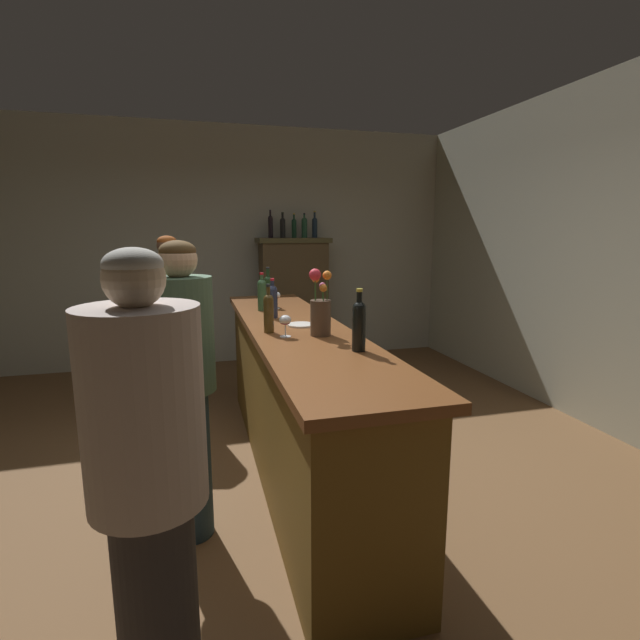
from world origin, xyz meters
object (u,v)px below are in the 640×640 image
at_px(display_bottle_center, 294,227).
at_px(bar_counter, 297,399).
at_px(display_bottle_left, 271,226).
at_px(display_bottle_right, 315,226).
at_px(wine_bottle_chardonnay, 273,300).
at_px(wine_glass_mid, 276,296).
at_px(patron_tall, 149,485).
at_px(patron_in_navy, 185,379).
at_px(wine_bottle_pinot, 359,323).
at_px(display_bottle_midright, 304,227).
at_px(display_cabinet, 294,299).
at_px(wine_bottle_malbec, 269,311).
at_px(cheese_plate, 301,325).
at_px(display_bottle_midleft, 283,226).
at_px(wine_bottle_riesling, 262,293).
at_px(patron_redhead, 171,320).
at_px(wine_bottle_syrah, 268,289).
at_px(flower_arrangement, 320,310).
at_px(wine_glass_front, 285,321).

bearing_deg(display_bottle_center, bar_counter, -101.86).
bearing_deg(display_bottle_left, display_bottle_right, 0.00).
relative_size(wine_bottle_chardonnay, wine_glass_mid, 2.09).
bearing_deg(patron_tall, patron_in_navy, 44.65).
relative_size(wine_bottle_pinot, display_bottle_midright, 1.11).
xyz_separation_m(bar_counter, display_bottle_midright, (0.71, 2.77, 1.21)).
xyz_separation_m(display_cabinet, display_bottle_center, (0.02, -0.00, 0.90)).
bearing_deg(display_bottle_midright, wine_bottle_malbec, -107.55).
xyz_separation_m(cheese_plate, display_bottle_midleft, (0.41, 2.77, 0.69)).
relative_size(cheese_plate, display_bottle_midleft, 0.61).
bearing_deg(wine_bottle_riesling, bar_counter, -79.11).
distance_m(display_cabinet, patron_redhead, 2.06).
xyz_separation_m(wine_bottle_syrah, patron_tall, (-0.79, -2.56, -0.30)).
bearing_deg(wine_bottle_pinot, wine_bottle_riesling, 102.17).
height_order(display_cabinet, patron_redhead, patron_redhead).
bearing_deg(flower_arrangement, display_cabinet, 81.07).
bearing_deg(display_bottle_midright, display_cabinet, 180.00).
bearing_deg(patron_tall, display_bottle_right, 28.97).
xyz_separation_m(flower_arrangement, patron_redhead, (-0.95, 1.62, -0.31)).
relative_size(patron_in_navy, patron_tall, 1.00).
bearing_deg(wine_glass_front, wine_bottle_syrah, 85.62).
distance_m(patron_in_navy, patron_redhead, 1.87).
bearing_deg(wine_bottle_riesling, wine_glass_front, -90.23).
relative_size(wine_bottle_malbec, wine_glass_mid, 2.19).
distance_m(wine_glass_mid, display_bottle_midleft, 2.14).
bearing_deg(bar_counter, wine_glass_front, -113.85).
height_order(display_bottle_center, display_bottle_right, display_bottle_right).
relative_size(wine_bottle_riesling, display_bottle_left, 0.91).
distance_m(bar_counter, wine_bottle_pinot, 1.02).
bearing_deg(cheese_plate, flower_arrangement, -81.76).
bearing_deg(display_cabinet, wine_bottle_malbec, -104.88).
relative_size(wine_glass_front, display_bottle_right, 0.40).
xyz_separation_m(bar_counter, patron_redhead, (-0.87, 1.30, 0.37)).
bearing_deg(wine_bottle_pinot, wine_bottle_malbec, 123.51).
xyz_separation_m(patron_in_navy, patron_redhead, (-0.14, 1.86, -0.01)).
distance_m(wine_glass_front, wine_glass_mid, 1.08).
bearing_deg(display_bottle_center, display_bottle_midleft, 180.00).
bearing_deg(wine_bottle_pinot, patron_redhead, 117.04).
xyz_separation_m(display_cabinet, wine_bottle_chardonnay, (-0.67, -2.43, 0.35)).
distance_m(wine_bottle_riesling, display_bottle_midright, 2.32).
bearing_deg(flower_arrangement, wine_bottle_pinot, -77.02).
distance_m(bar_counter, flower_arrangement, 0.75).
bearing_deg(display_bottle_midleft, display_bottle_right, 0.00).
xyz_separation_m(wine_glass_mid, display_bottle_midleft, (0.44, 2.01, 0.59)).
height_order(wine_glass_mid, display_bottle_midleft, display_bottle_midleft).
bearing_deg(display_bottle_midright, wine_bottle_riesling, -112.10).
bearing_deg(display_bottle_left, wine_bottle_riesling, -101.38).
height_order(display_cabinet, patron_in_navy, patron_in_navy).
bearing_deg(display_bottle_center, wine_bottle_syrah, -108.88).
distance_m(display_bottle_midleft, display_bottle_center, 0.14).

